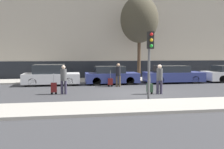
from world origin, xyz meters
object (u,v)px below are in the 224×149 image
at_px(trolley_left, 54,88).
at_px(bare_tree_near_crossing, 139,20).
at_px(trolley_right, 150,88).
at_px(parked_car_0, 51,76).
at_px(parked_bicycle, 101,75).
at_px(pedestrian_center, 118,74).
at_px(pedestrian_right, 160,77).
at_px(parked_car_1, 111,76).
at_px(pedestrian_left, 64,78).
at_px(parked_car_2, 173,75).
at_px(trolley_center, 110,82).
at_px(traffic_light, 150,52).

bearing_deg(trolley_left, bare_tree_near_crossing, 43.94).
xyz_separation_m(trolley_left, trolley_right, (5.30, -0.83, -0.03)).
height_order(parked_car_0, trolley_left, parked_car_0).
xyz_separation_m(parked_car_0, parked_bicycle, (3.90, 2.34, -0.20)).
xyz_separation_m(pedestrian_center, parked_bicycle, (-0.74, 4.02, -0.41)).
height_order(parked_car_0, pedestrian_right, pedestrian_right).
height_order(parked_car_0, parked_car_1, parked_car_0).
distance_m(pedestrian_left, parked_bicycle, 7.31).
height_order(parked_car_2, parked_bicycle, parked_car_2).
bearing_deg(trolley_center, pedestrian_left, -137.40).
bearing_deg(pedestrian_left, trolley_center, 49.45).
relative_size(trolley_left, bare_tree_near_crossing, 0.17).
relative_size(pedestrian_center, bare_tree_near_crossing, 0.23).
height_order(parked_car_0, pedestrian_center, pedestrian_center).
distance_m(parked_car_1, pedestrian_left, 5.39).
height_order(parked_car_0, bare_tree_near_crossing, bare_tree_near_crossing).
bearing_deg(pedestrian_left, pedestrian_right, -1.69).
bearing_deg(pedestrian_right, traffic_light, -118.51).
bearing_deg(parked_bicycle, parked_car_1, -78.75).
height_order(traffic_light, bare_tree_near_crossing, bare_tree_near_crossing).
bearing_deg(parked_bicycle, parked_car_0, -149.05).
bearing_deg(pedestrian_right, parked_car_1, 114.61).
distance_m(trolley_center, traffic_light, 6.01).
height_order(trolley_center, traffic_light, traffic_light).
bearing_deg(trolley_center, parked_car_1, 77.97).
distance_m(trolley_right, traffic_light, 2.89).
bearing_deg(pedestrian_left, parked_car_1, 58.09).
bearing_deg(bare_tree_near_crossing, pedestrian_left, -133.33).
xyz_separation_m(pedestrian_left, trolley_right, (4.75, -0.76, -0.57)).
bearing_deg(trolley_left, parked_car_0, 96.39).
xyz_separation_m(parked_car_2, trolley_right, (-3.48, -4.99, -0.28)).
xyz_separation_m(trolley_left, parked_bicycle, (3.42, 6.65, 0.11)).
distance_m(parked_car_0, pedestrian_right, 8.18).
height_order(trolley_center, pedestrian_right, pedestrian_right).
relative_size(trolley_right, traffic_light, 0.34).
bearing_deg(parked_car_0, traffic_light, -54.18).
distance_m(pedestrian_left, bare_tree_near_crossing, 9.87).
xyz_separation_m(parked_car_0, parked_car_1, (4.40, -0.17, -0.05)).
bearing_deg(bare_tree_near_crossing, trolley_center, -129.76).
height_order(parked_car_2, trolley_left, parked_car_2).
bearing_deg(parked_car_0, pedestrian_right, -39.22).
height_order(parked_car_1, trolley_right, parked_car_1).
relative_size(parked_car_2, pedestrian_center, 2.81).
xyz_separation_m(parked_car_1, trolley_center, (-0.29, -1.37, -0.30)).
bearing_deg(parked_car_1, pedestrian_right, -68.85).
bearing_deg(trolley_center, parked_bicycle, 93.08).
bearing_deg(parked_car_0, pedestrian_center, -19.97).
distance_m(parked_car_1, pedestrian_center, 1.55).
distance_m(parked_bicycle, bare_tree_near_crossing, 5.66).
distance_m(pedestrian_center, bare_tree_near_crossing, 6.21).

